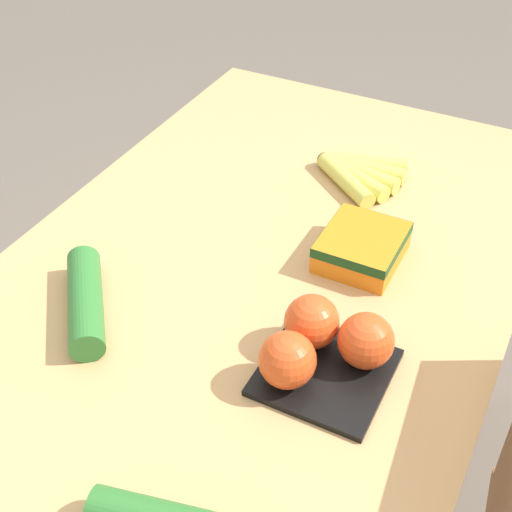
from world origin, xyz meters
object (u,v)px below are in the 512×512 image
Objects in this scene: carrot_bag at (362,245)px; cucumber_near at (85,301)px; banana_bunch at (357,172)px; tomato_pack at (322,346)px.

cucumber_near is (0.32, -0.33, -0.00)m from carrot_bag.
tomato_pack is at bearing 15.12° from banana_bunch.
tomato_pack is 0.26m from carrot_bag.
carrot_bag is (-0.25, -0.03, -0.01)m from tomato_pack.
tomato_pack is at bearing 99.94° from cucumber_near.
banana_bunch is 0.50m from tomato_pack.
banana_bunch is 1.02× the size of tomato_pack.
tomato_pack is at bearing 7.81° from carrot_bag.
banana_bunch is 1.23× the size of carrot_bag.
tomato_pack is 0.37m from cucumber_near.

